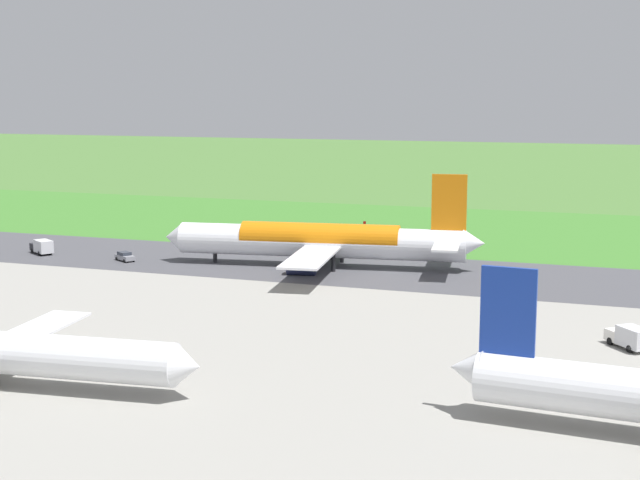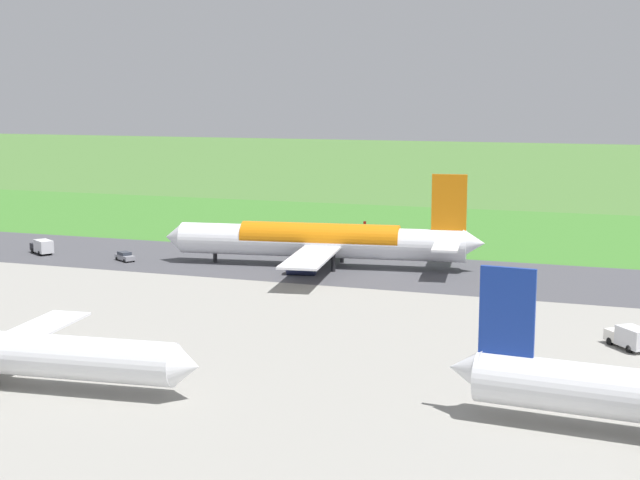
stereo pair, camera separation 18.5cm
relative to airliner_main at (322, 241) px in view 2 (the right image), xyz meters
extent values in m
plane|color=#477233|center=(-11.69, 0.05, -4.35)|extent=(800.00, 800.00, 0.00)
cube|color=#47474C|center=(-11.69, 0.05, -4.32)|extent=(600.00, 28.70, 0.06)
cube|color=gray|center=(-11.69, 61.53, -4.33)|extent=(440.00, 110.00, 0.05)
cube|color=#3C782B|center=(-11.69, -44.21, -4.33)|extent=(600.00, 80.00, 0.04)
cylinder|color=white|center=(0.38, 0.05, -0.15)|extent=(48.26, 11.60, 5.20)
cone|color=white|center=(25.64, 3.47, -0.15)|extent=(3.64, 5.30, 4.94)
cone|color=white|center=(-24.60, -3.33, 0.45)|extent=(4.06, 4.85, 4.42)
cube|color=orange|center=(-20.55, -2.78, 6.95)|extent=(5.62, 1.25, 9.00)
cube|color=white|center=(-21.29, 2.67, 0.65)|extent=(5.17, 9.46, 0.36)
cube|color=white|center=(-19.81, -8.23, 0.65)|extent=(5.17, 9.46, 0.36)
cube|color=white|center=(-2.09, 10.82, -0.55)|extent=(8.90, 22.61, 0.35)
cube|color=white|center=(0.86, -10.98, -0.55)|extent=(8.90, 22.61, 0.35)
cylinder|color=#23284C|center=(0.86, 7.68, -3.03)|extent=(4.84, 3.38, 2.80)
cylinder|color=#23284C|center=(2.87, -7.18, -3.03)|extent=(4.84, 3.38, 2.80)
cylinder|color=black|center=(18.45, 2.50, -2.64)|extent=(0.70, 0.70, 3.42)
cylinder|color=black|center=(-3.13, 3.61, -2.64)|extent=(0.70, 0.70, 3.42)
cylinder|color=black|center=(-2.06, -4.32, -2.64)|extent=(0.70, 0.70, 3.42)
cylinder|color=orange|center=(0.38, 0.05, 0.37)|extent=(26.86, 8.72, 5.23)
cone|color=white|center=(-35.08, 62.13, -0.19)|extent=(3.31, 4.05, 3.83)
cube|color=#19389E|center=(-38.61, 62.40, 5.44)|extent=(4.87, 0.80, 7.80)
cone|color=white|center=(-9.90, 67.44, -0.94)|extent=(2.82, 4.23, 4.01)
cube|color=white|center=(12.38, 60.69, -1.27)|extent=(6.61, 18.24, 0.28)
cube|color=silver|center=(-47.53, 33.70, -3.25)|extent=(3.10, 3.10, 1.30)
cube|color=silver|center=(-49.30, 35.87, -2.80)|extent=(4.19, 4.40, 2.20)
cylinder|color=black|center=(-46.75, 34.34, -3.90)|extent=(0.80, 0.89, 0.90)
cylinder|color=black|center=(-48.30, 33.07, -3.90)|extent=(0.80, 0.89, 0.90)
cylinder|color=black|center=(-48.91, 36.97, -3.90)|extent=(0.80, 0.89, 0.90)
cube|color=black|center=(53.07, 4.16, -3.25)|extent=(3.04, 3.04, 1.30)
cube|color=silver|center=(50.71, 5.67, -2.80)|extent=(4.44, 3.99, 2.20)
cylinder|color=black|center=(53.61, 5.01, -3.90)|extent=(0.92, 0.74, 0.90)
cylinder|color=black|center=(52.53, 3.32, -3.90)|extent=(0.92, 0.74, 0.90)
cylinder|color=black|center=(50.74, 6.84, -3.90)|extent=(0.92, 0.74, 0.90)
cylinder|color=black|center=(49.66, 5.16, -3.90)|extent=(0.92, 0.74, 0.90)
cube|color=gray|center=(33.67, 6.39, -3.66)|extent=(4.52, 3.73, 0.75)
cube|color=#2D333D|center=(33.84, 6.28, -3.01)|extent=(2.76, 2.60, 0.55)
cylinder|color=black|center=(32.04, 6.40, -4.03)|extent=(0.66, 0.52, 0.64)
cylinder|color=black|center=(32.93, 7.85, -4.03)|extent=(0.66, 0.52, 0.64)
cylinder|color=black|center=(34.42, 4.93, -4.03)|extent=(0.66, 0.52, 0.64)
cylinder|color=black|center=(35.31, 6.38, -4.03)|extent=(0.66, 0.52, 0.64)
cylinder|color=slate|center=(4.28, -39.56, -3.55)|extent=(0.10, 0.10, 1.61)
cube|color=red|center=(4.28, -39.58, -2.44)|extent=(0.60, 0.04, 0.60)
cone|color=orange|center=(11.90, -40.40, -4.08)|extent=(0.40, 0.40, 0.55)
camera|label=1|loc=(-48.44, 140.89, 24.24)|focal=51.17mm
camera|label=2|loc=(-48.62, 140.82, 24.24)|focal=51.17mm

